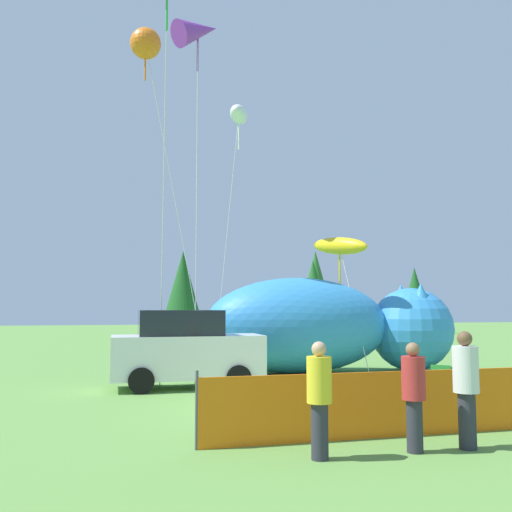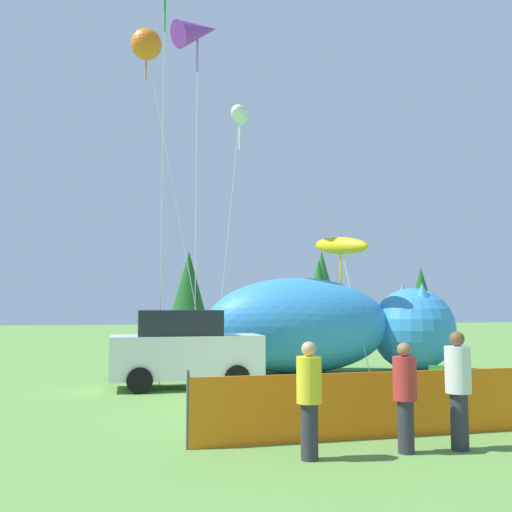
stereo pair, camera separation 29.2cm
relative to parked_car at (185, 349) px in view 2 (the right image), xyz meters
The scene contains 16 objects.
ground_plane 4.18m from the parked_car, 65.66° to the right, with size 120.00×120.00×0.00m, color #609342.
parked_car is the anchor object (origin of this frame).
folding_chair 6.77m from the parked_car, 31.06° to the right, with size 0.67×0.67×0.85m.
inflatable_cat 5.69m from the parked_car, 27.11° to the left, with size 8.81×3.55×3.23m.
safety_fence 7.44m from the parked_car, 64.99° to the right, with size 7.41×0.30×1.23m.
spectator_in_yellow_shirt 8.25m from the parked_car, 70.62° to the right, with size 0.37×0.37×1.69m.
spectator_in_blue_shirt 8.59m from the parked_car, 64.80° to the right, with size 0.40×0.40×1.85m.
spectator_in_green_shirt 7.92m from the parked_car, 81.54° to the right, with size 0.38×0.38×1.73m.
kite_white_ghost 9.19m from the parked_car, 59.30° to the left, with size 1.41×2.09×9.64m.
kite_purple_delta 9.95m from the parked_car, 72.45° to the left, with size 1.92×1.49×11.64m.
kite_orange_flower 10.65m from the parked_car, 110.46° to the left, with size 2.78×1.05×11.74m.
kite_yellow_hero 6.97m from the parked_car, 24.71° to the left, with size 1.67×2.72×4.83m.
horizon_tree_east 35.05m from the parked_car, 51.32° to the left, with size 2.31×2.31×5.51m.
horizon_tree_west 37.34m from the parked_car, 65.53° to the left, with size 3.10×3.10×7.40m.
horizon_tree_mid 32.84m from the parked_car, 65.13° to the left, with size 2.60×2.60×6.21m.
horizon_tree_northeast 34.12m from the parked_car, 84.58° to the left, with size 2.97×2.97×7.10m.
Camera 2 is at (-3.06, -12.40, 2.25)m, focal length 40.00 mm.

